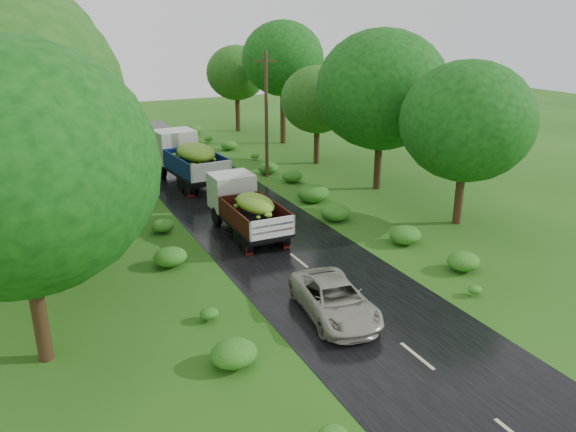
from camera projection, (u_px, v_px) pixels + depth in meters
ground at (417, 356)px, 17.22m from camera, size 120.00×120.00×0.00m
road at (334, 289)px, 21.46m from camera, size 6.50×80.00×0.02m
road_lines at (322, 279)px, 22.30m from camera, size 0.12×69.60×0.00m
truck_near at (245, 205)px, 26.71m from camera, size 2.15×5.95×2.50m
truck_far at (187, 156)px, 35.04m from camera, size 3.03×7.20×2.95m
car at (334, 299)px, 19.35m from camera, size 2.62×4.71×1.25m
utility_pole at (266, 114)px, 35.35m from camera, size 1.37×0.42×7.93m
trees_left at (0, 82)px, 28.72m from camera, size 7.34×36.37×9.52m
trees_right at (328, 85)px, 37.54m from camera, size 4.90×31.35×8.43m
shrubs at (246, 212)px, 28.97m from camera, size 11.90×44.00×0.70m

